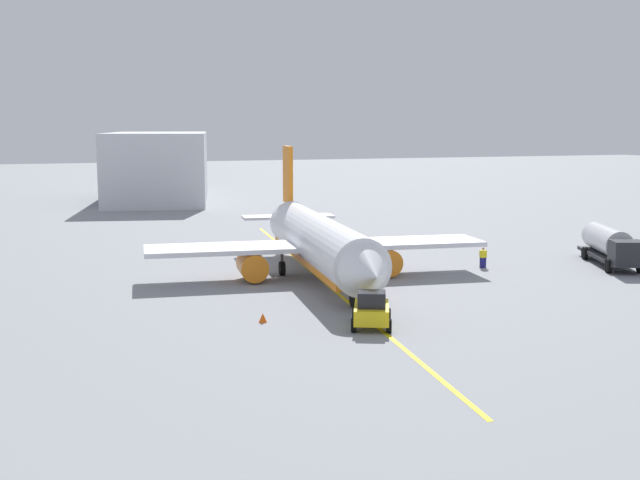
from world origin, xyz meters
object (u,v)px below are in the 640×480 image
Objects in this scene: fuel_tanker at (610,245)px; refueling_worker at (483,258)px; airplane at (319,243)px; pushback_tug at (371,310)px; safety_cone_nose at (263,318)px.

fuel_tanker is 6.10× the size of refueling_worker.
airplane is 15.65m from pushback_tug.
airplane is 25.14m from fuel_tanker.
pushback_tug is 7.30× the size of safety_cone_nose.
pushback_tug is at bearing -47.93° from refueling_worker.
fuel_tanker is at bearing 76.45° from refueling_worker.
airplane is 7.63× the size of pushback_tug.
pushback_tug reaches higher than safety_cone_nose.
safety_cone_nose is (9.05, -32.81, -1.44)m from fuel_tanker.
safety_cone_nose is (11.62, -22.13, -0.54)m from refueling_worker.
pushback_tug is (15.39, -2.21, -1.71)m from airplane.
airplane is 14.70m from safety_cone_nose.
fuel_tanker is at bearing 114.35° from pushback_tug.
pushback_tug is 6.57m from safety_cone_nose.
fuel_tanker reaches higher than safety_cone_nose.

